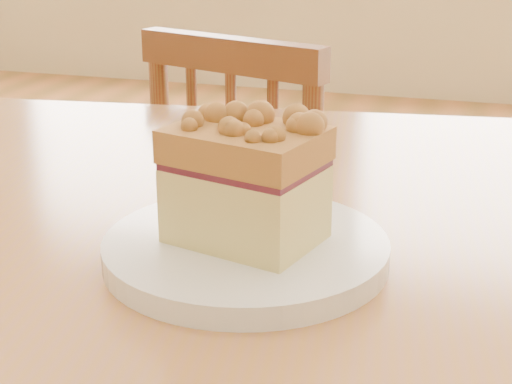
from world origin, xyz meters
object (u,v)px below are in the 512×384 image
at_px(cafe_chair_main, 275,246).
at_px(plate, 246,250).
at_px(cake_slice, 245,177).
at_px(cafe_table_main, 196,287).

height_order(cafe_chair_main, plate, cafe_chair_main).
distance_m(cafe_chair_main, cake_slice, 0.85).
distance_m(cafe_table_main, cafe_chair_main, 0.65).
bearing_deg(cafe_chair_main, cafe_table_main, 115.40).
bearing_deg(cafe_table_main, cake_slice, -60.44).
height_order(cafe_table_main, cafe_chair_main, cafe_chair_main).
bearing_deg(plate, cafe_table_main, 127.76).
height_order(cafe_table_main, plate, plate).
bearing_deg(cake_slice, plate, 81.85).
bearing_deg(cake_slice, cafe_table_main, 142.35).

